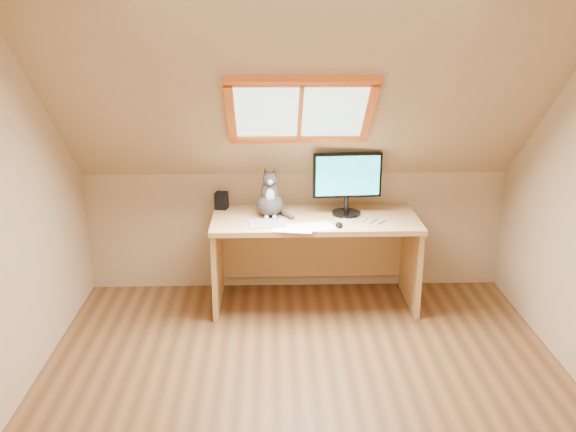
{
  "coord_description": "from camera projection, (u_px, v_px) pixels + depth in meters",
  "views": [
    {
      "loc": [
        -0.21,
        -3.4,
        2.28
      ],
      "look_at": [
        -0.09,
        1.0,
        0.87
      ],
      "focal_mm": 40.0,
      "sensor_mm": 36.0,
      "label": 1
    }
  ],
  "objects": [
    {
      "name": "cat",
      "position": [
        270.0,
        198.0,
        5.03
      ],
      "size": [
        0.23,
        0.27,
        0.4
      ],
      "color": "#3F3A37",
      "rests_on": "desk"
    },
    {
      "name": "room_shell",
      "position": [
        310.0,
        179.0,
        3.41
      ],
      "size": [
        3.52,
        3.52,
        2.41
      ],
      "color": "tan",
      "rests_on": "ground"
    },
    {
      "name": "monitor",
      "position": [
        347.0,
        180.0,
        5.01
      ],
      "size": [
        0.54,
        0.23,
        0.5
      ],
      "color": "black",
      "rests_on": "desk"
    },
    {
      "name": "cables",
      "position": [
        358.0,
        221.0,
        4.92
      ],
      "size": [
        0.51,
        0.26,
        0.01
      ],
      "color": "silver",
      "rests_on": "desk"
    },
    {
      "name": "papers",
      "position": [
        306.0,
        228.0,
        4.78
      ],
      "size": [
        0.35,
        0.3,
        0.01
      ],
      "color": "white",
      "rests_on": "desk"
    },
    {
      "name": "graphics_tablet",
      "position": [
        267.0,
        224.0,
        4.86
      ],
      "size": [
        0.29,
        0.23,
        0.01
      ],
      "primitive_type": "cube",
      "rotation": [
        0.0,
        0.0,
        0.12
      ],
      "color": "#B2B2B7",
      "rests_on": "desk"
    },
    {
      "name": "desk",
      "position": [
        314.0,
        241.0,
        5.16
      ],
      "size": [
        1.62,
        0.71,
        0.74
      ],
      "color": "tan",
      "rests_on": "ground"
    },
    {
      "name": "ground",
      "position": [
        307.0,
        401.0,
        3.94
      ],
      "size": [
        3.5,
        3.5,
        0.0
      ],
      "primitive_type": "plane",
      "color": "brown",
      "rests_on": "ground"
    },
    {
      "name": "desk_speaker",
      "position": [
        221.0,
        201.0,
        5.22
      ],
      "size": [
        0.11,
        0.11,
        0.14
      ],
      "primitive_type": "cube",
      "rotation": [
        0.0,
        0.0,
        -0.22
      ],
      "color": "black",
      "rests_on": "desk"
    },
    {
      "name": "mouse",
      "position": [
        339.0,
        225.0,
        4.8
      ],
      "size": [
        0.07,
        0.11,
        0.03
      ],
      "primitive_type": "ellipsoid",
      "rotation": [
        0.0,
        0.0,
        -0.14
      ],
      "color": "black",
      "rests_on": "desk"
    }
  ]
}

